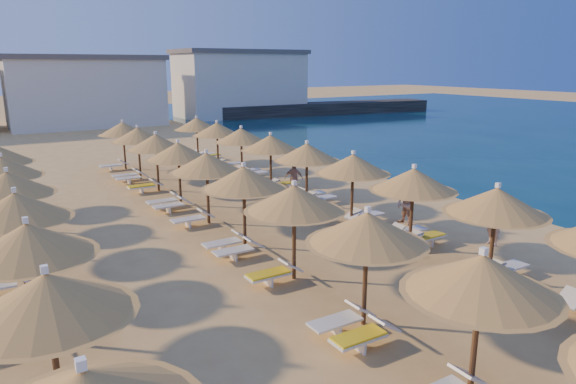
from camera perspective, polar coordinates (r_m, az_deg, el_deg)
ground at (r=17.67m, az=4.29°, el=-7.16°), size 220.00×220.00×0.00m
jetty at (r=68.18m, az=4.19°, el=9.25°), size 30.26×7.39×1.50m
hotel_blocks at (r=60.07m, az=-19.85°, el=10.66°), size 50.60×10.31×8.10m
parasol_row_east at (r=20.45m, az=7.23°, el=2.97°), size 3.02×36.04×3.08m
parasol_row_west at (r=17.89m, az=-4.94°, el=1.44°), size 3.02×36.04×3.08m
parasol_row_inland at (r=16.13m, az=-27.98°, el=-1.58°), size 3.02×22.83×3.08m
loungers at (r=18.72m, az=-2.88°, el=-4.79°), size 15.01×34.49×0.66m
beachgoer_c at (r=25.79m, az=0.64°, el=1.52°), size 1.00×0.81×1.59m
beachgoer_b at (r=21.34m, az=12.98°, el=-1.37°), size 0.67×0.84×1.68m
beachgoer_a at (r=19.88m, az=21.94°, el=-3.18°), size 0.45×0.64×1.69m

